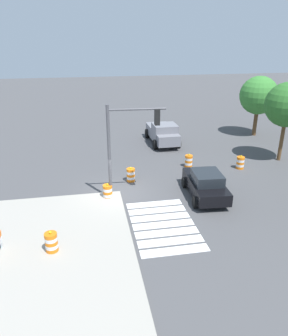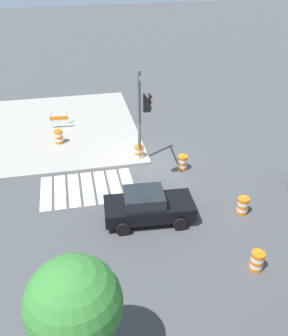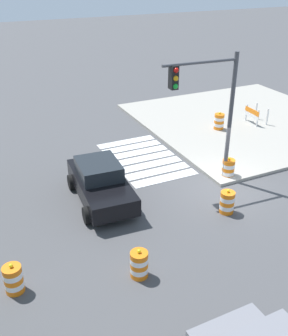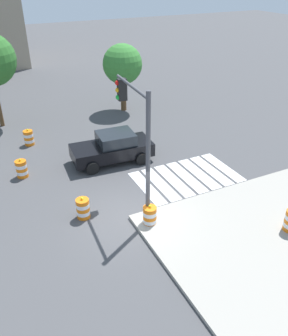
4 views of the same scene
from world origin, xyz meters
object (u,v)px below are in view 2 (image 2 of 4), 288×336
object	(u,v)px
traffic_barrel_median_far	(243,205)
traffic_barrel_near_corner	(257,261)
traffic_barrel_on_sidewalk	(59,137)
traffic_light_pole	(142,109)
traffic_barrel_median_near	(139,152)
construction_barricade	(59,120)
traffic_barrel_crosswalk_end	(182,163)
street_tree_streetside_near	(74,305)
sports_car	(148,206)

from	to	relation	value
traffic_barrel_median_far	traffic_barrel_near_corner	bearing A→B (deg)	74.53
traffic_barrel_on_sidewalk	traffic_light_pole	size ratio (longest dim) A/B	0.19
traffic_barrel_median_near	traffic_barrel_median_far	world-z (taller)	same
traffic_barrel_near_corner	traffic_barrel_median_near	distance (m)	10.35
traffic_barrel_near_corner	traffic_barrel_median_far	world-z (taller)	same
traffic_barrel_on_sidewalk	construction_barricade	distance (m)	2.44
traffic_barrel_crosswalk_end	traffic_barrel_median_near	world-z (taller)	same
traffic_barrel_near_corner	street_tree_streetside_near	distance (m)	8.44
traffic_barrel_median_far	construction_barricade	world-z (taller)	construction_barricade
traffic_barrel_median_far	street_tree_streetside_near	world-z (taller)	street_tree_streetside_near
construction_barricade	street_tree_streetside_near	world-z (taller)	street_tree_streetside_near
traffic_barrel_on_sidewalk	traffic_barrel_median_near	bearing A→B (deg)	149.28
traffic_barrel_median_near	traffic_light_pole	bearing A→B (deg)	87.77
sports_car	traffic_light_pole	size ratio (longest dim) A/B	0.80
sports_car	construction_barricade	world-z (taller)	sports_car
traffic_barrel_on_sidewalk	street_tree_streetside_near	size ratio (longest dim) A/B	0.22
traffic_barrel_median_far	traffic_light_pole	bearing A→B (deg)	-50.46
traffic_barrel_crosswalk_end	traffic_barrel_on_sidewalk	xyz separation A→B (m)	(7.10, -4.58, 0.15)
traffic_barrel_near_corner	traffic_barrel_median_far	size ratio (longest dim) A/B	1.00
traffic_barrel_near_corner	traffic_barrel_median_near	world-z (taller)	same
traffic_light_pole	sports_car	bearing A→B (deg)	81.69
traffic_barrel_near_corner	traffic_barrel_median_far	distance (m)	3.74
traffic_barrel_near_corner	construction_barricade	size ratio (longest dim) A/B	0.78
traffic_barrel_on_sidewalk	traffic_light_pole	distance (m)	7.16
traffic_barrel_near_corner	construction_barricade	xyz separation A→B (m)	(7.78, -15.19, 0.27)
sports_car	traffic_barrel_crosswalk_end	xyz separation A→B (m)	(-2.99, -4.10, -0.36)
traffic_barrel_near_corner	traffic_light_pole	xyz separation A→B (m)	(3.10, -8.56, 3.46)
traffic_barrel_crosswalk_end	construction_barricade	xyz separation A→B (m)	(7.02, -7.01, 0.27)
traffic_barrel_crosswalk_end	traffic_barrel_median_near	bearing A→B (deg)	-36.95
sports_car	traffic_barrel_median_near	distance (m)	5.87
sports_car	traffic_barrel_on_sidewalk	distance (m)	9.61
traffic_barrel_on_sidewalk	traffic_light_pole	bearing A→B (deg)	138.68
traffic_barrel_on_sidewalk	traffic_barrel_median_far	bearing A→B (deg)	134.08
traffic_barrel_median_far	traffic_barrel_on_sidewalk	xyz separation A→B (m)	(8.86, -9.15, 0.15)
traffic_barrel_on_sidewalk	street_tree_streetside_near	distance (m)	15.94
traffic_barrel_crosswalk_end	traffic_barrel_median_far	size ratio (longest dim) A/B	1.00
traffic_barrel_median_near	sports_car	bearing A→B (deg)	83.07
traffic_light_pole	traffic_barrel_crosswalk_end	bearing A→B (deg)	170.57
traffic_barrel_crosswalk_end	traffic_light_pole	world-z (taller)	traffic_light_pole
traffic_barrel_median_near	traffic_barrel_on_sidewalk	distance (m)	5.61
traffic_barrel_crosswalk_end	construction_barricade	world-z (taller)	construction_barricade
traffic_barrel_crosswalk_end	construction_barricade	bearing A→B (deg)	-44.97
traffic_barrel_crosswalk_end	street_tree_streetside_near	xyz separation A→B (m)	(6.61, 11.13, 2.86)
traffic_barrel_median_far	traffic_light_pole	size ratio (longest dim) A/B	0.19
traffic_barrel_crosswalk_end	traffic_barrel_median_far	world-z (taller)	same
traffic_barrel_near_corner	traffic_barrel_crosswalk_end	xyz separation A→B (m)	(0.76, -8.18, 0.00)
traffic_barrel_near_corner	construction_barricade	world-z (taller)	construction_barricade
traffic_barrel_median_near	traffic_barrel_crosswalk_end	bearing A→B (deg)	143.05
traffic_barrel_near_corner	traffic_light_pole	world-z (taller)	traffic_light_pole
traffic_barrel_crosswalk_end	traffic_barrel_median_near	xyz separation A→B (m)	(2.28, -1.72, 0.00)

